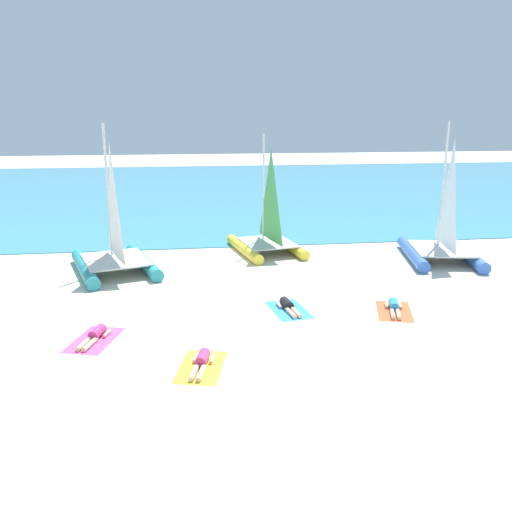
{
  "coord_description": "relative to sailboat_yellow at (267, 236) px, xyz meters",
  "views": [
    {
      "loc": [
        -2.54,
        -13.84,
        6.34
      ],
      "look_at": [
        0.0,
        4.98,
        1.2
      ],
      "focal_mm": 37.5,
      "sensor_mm": 36.0,
      "label": 1
    }
  ],
  "objects": [
    {
      "name": "ground_plane",
      "position": [
        -1.19,
        0.08,
        -0.8
      ],
      "size": [
        120.0,
        120.0,
        0.0
      ],
      "primitive_type": "plane",
      "color": "beige"
    },
    {
      "name": "sailboat_yellow",
      "position": [
        0.0,
        0.0,
        0.0
      ],
      "size": [
        3.4,
        4.57,
        5.4
      ],
      "rotation": [
        0.0,
        0.0,
        0.2
      ],
      "color": "yellow",
      "rests_on": "ground"
    },
    {
      "name": "sunbather_leftmost",
      "position": [
        -6.42,
        -9.04,
        -0.67
      ],
      "size": [
        0.82,
        1.54,
        0.3
      ],
      "rotation": [
        0.0,
        0.0,
        -0.3
      ],
      "color": "#D83372",
      "rests_on": "towel_leftmost"
    },
    {
      "name": "ocean_water",
      "position": [
        -1.19,
        21.14,
        -0.78
      ],
      "size": [
        120.0,
        40.0,
        0.05
      ],
      "primitive_type": "cube",
      "color": "teal",
      "rests_on": "ground"
    },
    {
      "name": "sailboat_blue",
      "position": [
        7.36,
        -2.38,
        0.08
      ],
      "size": [
        3.78,
        5.05,
        5.94
      ],
      "rotation": [
        0.0,
        0.0,
        -0.21
      ],
      "color": "blue",
      "rests_on": "ground"
    },
    {
      "name": "sailboat_teal",
      "position": [
        -6.61,
        -2.28,
        0.08
      ],
      "size": [
        4.11,
        5.19,
        5.92
      ],
      "rotation": [
        0.0,
        0.0,
        0.3
      ],
      "color": "teal",
      "rests_on": "ground"
    },
    {
      "name": "sunbather_center_left",
      "position": [
        -3.44,
        -11.13,
        -0.67
      ],
      "size": [
        0.74,
        1.56,
        0.3
      ],
      "rotation": [
        0.0,
        0.0,
        -0.23
      ],
      "color": "#D83372",
      "rests_on": "towel_center_left"
    },
    {
      "name": "sunbather_rightmost",
      "position": [
        3.0,
        -7.98,
        -0.67
      ],
      "size": [
        0.82,
        1.54,
        0.3
      ],
      "rotation": [
        0.0,
        0.0,
        -0.29
      ],
      "color": "#268CCC",
      "rests_on": "towel_rightmost"
    },
    {
      "name": "towel_rightmost",
      "position": [
        2.98,
        -8.05,
        -0.8
      ],
      "size": [
        1.6,
        2.14,
        0.01
      ],
      "primitive_type": "cube",
      "rotation": [
        0.0,
        0.0,
        -0.29
      ],
      "color": "#EA5933",
      "rests_on": "ground"
    },
    {
      "name": "towel_center_left",
      "position": [
        -3.45,
        -11.2,
        -0.8
      ],
      "size": [
        1.5,
        2.1,
        0.01
      ],
      "primitive_type": "cube",
      "rotation": [
        0.0,
        0.0,
        -0.23
      ],
      "color": "yellow",
      "rests_on": "ground"
    },
    {
      "name": "sunbather_center_right",
      "position": [
        -0.45,
        -7.42,
        -0.67
      ],
      "size": [
        0.64,
        1.57,
        0.3
      ],
      "rotation": [
        0.0,
        0.0,
        0.15
      ],
      "color": "black",
      "rests_on": "towel_center_right"
    },
    {
      "name": "towel_leftmost",
      "position": [
        -6.43,
        -9.1,
        -0.8
      ],
      "size": [
        1.61,
        2.14,
        0.01
      ],
      "primitive_type": "cube",
      "rotation": [
        0.0,
        0.0,
        -0.3
      ],
      "color": "#D84C99",
      "rests_on": "ground"
    },
    {
      "name": "towel_center_right",
      "position": [
        -0.44,
        -7.48,
        -0.8
      ],
      "size": [
        1.37,
        2.04,
        0.01
      ],
      "primitive_type": "cube",
      "rotation": [
        0.0,
        0.0,
        0.15
      ],
      "color": "#338CD8",
      "rests_on": "ground"
    }
  ]
}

